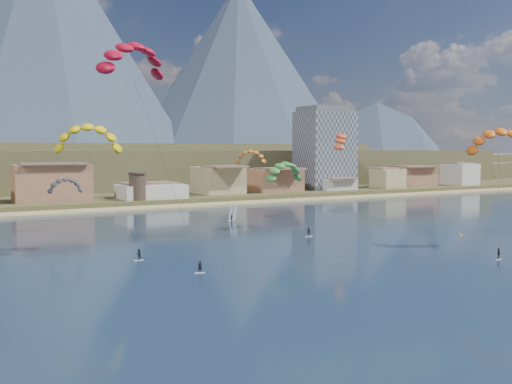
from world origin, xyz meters
TOP-DOWN VIEW (x-y plane):
  - ground at (0.00, 0.00)m, footprint 2400.00×2400.00m
  - beach at (0.00, 106.00)m, footprint 2200.00×12.00m
  - foothills at (22.39, 232.47)m, footprint 940.00×210.00m
  - apartment_tower at (85.00, 128.00)m, footprint 20.00×16.00m
  - watchtower at (5.00, 114.00)m, footprint 5.82×5.82m
  - kitesurfer_red at (-22.27, 31.00)m, footprint 12.96×17.90m
  - kitesurfer_yellow at (-26.22, 43.27)m, footprint 12.48×16.18m
  - kitesurfer_orange at (38.33, 12.23)m, footprint 16.53×13.93m
  - kitesurfer_green at (17.87, 50.99)m, footprint 10.55×15.51m
  - distant_kite_dark at (-24.84, 70.68)m, footprint 7.53×5.47m
  - distant_kite_orange at (20.52, 70.97)m, footprint 8.20×7.67m
  - distant_kite_red at (42.10, 63.10)m, footprint 8.92×10.01m
  - windsurfer at (14.35, 69.31)m, footprint 2.18×2.40m
  - buoy at (43.74, 24.80)m, footprint 0.62×0.62m

SIDE VIEW (x-z plane):
  - ground at x=0.00m, z-range 0.00..0.00m
  - buoy at x=43.74m, z-range -0.21..0.42m
  - beach at x=0.00m, z-range -0.20..0.70m
  - windsurfer at x=14.35m, z-range -0.68..3.06m
  - watchtower at x=5.00m, z-range 2.07..10.67m
  - foothills at x=22.39m, z-range 0.08..18.08m
  - distant_kite_dark at x=-24.84m, z-range 3.59..17.09m
  - kitesurfer_green at x=17.87m, z-range 4.36..21.99m
  - distant_kite_orange at x=20.52m, z-range 6.75..25.63m
  - apartment_tower at x=85.00m, z-range 1.82..33.82m
  - kitesurfer_orange at x=38.33m, z-range 7.74..31.36m
  - kitesurfer_yellow at x=-26.22m, z-range 7.97..32.08m
  - distant_kite_red at x=42.10m, z-range 8.57..31.56m
  - kitesurfer_red at x=-22.27m, z-range 14.12..49.65m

